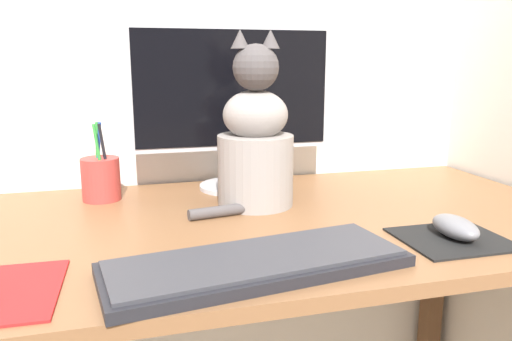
{
  "coord_description": "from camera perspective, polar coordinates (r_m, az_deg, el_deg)",
  "views": [
    {
      "loc": [
        -0.25,
        -0.93,
        1.05
      ],
      "look_at": [
        -0.01,
        -0.07,
        0.85
      ],
      "focal_mm": 35.0,
      "sensor_mm": 36.0,
      "label": 1
    }
  ],
  "objects": [
    {
      "name": "cat",
      "position": [
        1.09,
        -0.09,
        3.21
      ],
      "size": [
        0.26,
        0.19,
        0.38
      ],
      "rotation": [
        0.0,
        0.0,
        -0.19
      ],
      "color": "gray",
      "rests_on": "desk"
    },
    {
      "name": "monitor",
      "position": [
        1.22,
        -2.69,
        8.15
      ],
      "size": [
        0.5,
        0.17,
        0.4
      ],
      "color": "#B2B2B7",
      "rests_on": "desk"
    },
    {
      "name": "mousepad_right",
      "position": [
        0.97,
        21.5,
        -7.3
      ],
      "size": [
        0.19,
        0.16,
        0.0
      ],
      "rotation": [
        0.0,
        0.0,
        -0.01
      ],
      "color": "black",
      "rests_on": "desk"
    },
    {
      "name": "pen_cup",
      "position": [
        1.2,
        -17.31,
        -0.84
      ],
      "size": [
        0.09,
        0.09,
        0.18
      ],
      "color": "#B23833",
      "rests_on": "desk"
    },
    {
      "name": "computer_mouse_right",
      "position": [
        0.97,
        21.82,
        -6.01
      ],
      "size": [
        0.06,
        0.11,
        0.04
      ],
      "color": "slate",
      "rests_on": "mousepad_right"
    },
    {
      "name": "desk",
      "position": [
        1.05,
        -0.41,
        -10.48
      ],
      "size": [
        1.42,
        0.71,
        0.74
      ],
      "color": "brown",
      "rests_on": "ground_plane"
    },
    {
      "name": "keyboard",
      "position": [
        0.78,
        0.09,
        -10.55
      ],
      "size": [
        0.49,
        0.23,
        0.02
      ],
      "rotation": [
        0.0,
        0.0,
        0.14
      ],
      "color": "black",
      "rests_on": "desk"
    }
  ]
}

